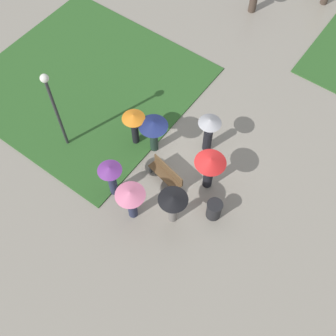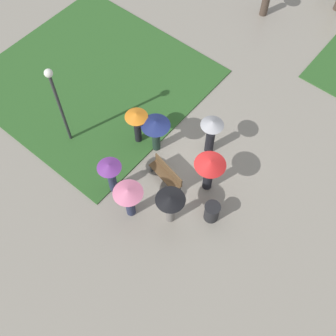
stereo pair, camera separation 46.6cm
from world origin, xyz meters
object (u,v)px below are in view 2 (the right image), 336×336
at_px(park_bench, 166,174).
at_px(crowd_person_orange, 137,121).
at_px(crowd_person_navy, 156,128).
at_px(crowd_person_purple, 111,173).
at_px(crowd_person_black, 170,203).
at_px(trash_bin, 212,212).
at_px(crowd_person_pink, 129,196).
at_px(crowd_person_red, 210,168).
at_px(lamp_post, 57,98).
at_px(crowd_person_grey, 211,132).

distance_m(park_bench, crowd_person_orange, 2.43).
xyz_separation_m(crowd_person_navy, crowd_person_purple, (-0.03, -2.58, -0.17)).
height_order(crowd_person_black, crowd_person_orange, crowd_person_orange).
distance_m(trash_bin, crowd_person_purple, 4.06).
distance_m(crowd_person_pink, crowd_person_red, 3.17).
bearing_deg(crowd_person_navy, lamp_post, 94.67).
xyz_separation_m(crowd_person_pink, crowd_person_purple, (-1.21, 0.32, -0.09)).
bearing_deg(crowd_person_navy, park_bench, -153.18).
bearing_deg(crowd_person_black, trash_bin, -142.47).
xyz_separation_m(crowd_person_grey, crowd_person_orange, (-2.59, -1.51, 0.06)).
bearing_deg(crowd_person_black, crowd_person_pink, 25.20).
relative_size(trash_bin, crowd_person_pink, 0.49).
distance_m(crowd_person_navy, crowd_person_purple, 2.58).
distance_m(lamp_post, crowd_person_pink, 4.59).
relative_size(crowd_person_grey, crowd_person_navy, 1.06).
distance_m(lamp_post, crowd_person_purple, 3.45).
xyz_separation_m(lamp_post, crowd_person_pink, (4.30, -0.92, -1.35)).
xyz_separation_m(park_bench, trash_bin, (2.35, -0.18, -0.02)).
bearing_deg(crowd_person_grey, crowd_person_red, 131.52).
bearing_deg(park_bench, crowd_person_pink, -82.71).
height_order(crowd_person_purple, crowd_person_orange, crowd_person_purple).
bearing_deg(crowd_person_black, crowd_person_purple, 5.37).
height_order(lamp_post, crowd_person_purple, lamp_post).
height_order(park_bench, crowd_person_navy, crowd_person_navy).
relative_size(trash_bin, crowd_person_purple, 0.48).
bearing_deg(crowd_person_grey, crowd_person_navy, 43.95).
distance_m(park_bench, crowd_person_grey, 2.42).
bearing_deg(crowd_person_grey, lamp_post, 41.35).
xyz_separation_m(lamp_post, trash_bin, (6.79, 0.87, -2.24)).
distance_m(park_bench, crowd_person_purple, 2.26).
distance_m(trash_bin, crowd_person_navy, 3.96).
bearing_deg(crowd_person_red, crowd_person_grey, 99.73).
relative_size(lamp_post, crowd_person_black, 2.31).
xyz_separation_m(crowd_person_black, crowd_person_navy, (-2.51, 2.15, 0.10)).
relative_size(crowd_person_purple, crowd_person_orange, 1.00).
bearing_deg(crowd_person_orange, crowd_person_purple, 153.20).
height_order(crowd_person_pink, crowd_person_purple, crowd_person_purple).
height_order(lamp_post, crowd_person_red, lamp_post).
bearing_deg(crowd_person_grey, crowd_person_orange, 37.56).
height_order(crowd_person_grey, crowd_person_orange, crowd_person_grey).
distance_m(crowd_person_pink, crowd_person_navy, 3.13).
distance_m(park_bench, crowd_person_red, 1.89).
height_order(crowd_person_black, crowd_person_red, crowd_person_red).
bearing_deg(crowd_person_red, crowd_person_pink, -143.83).
relative_size(crowd_person_pink, crowd_person_purple, 0.99).
relative_size(crowd_person_grey, crowd_person_purple, 1.06).
xyz_separation_m(park_bench, crowd_person_grey, (0.44, 2.24, 0.79)).
bearing_deg(crowd_person_red, crowd_person_orange, 156.64).
distance_m(lamp_post, crowd_person_grey, 6.05).
distance_m(crowd_person_grey, crowd_person_red, 1.75).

